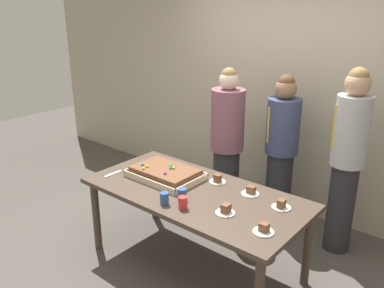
# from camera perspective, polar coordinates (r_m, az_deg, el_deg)

# --- Properties ---
(ground_plane) EXTENTS (12.00, 12.00, 0.00)m
(ground_plane) POSITION_cam_1_polar(r_m,az_deg,el_deg) (3.81, 0.32, -16.80)
(ground_plane) COLOR #4C4742
(interior_back_panel) EXTENTS (8.00, 0.12, 3.00)m
(interior_back_panel) POSITION_cam_1_polar(r_m,az_deg,el_deg) (4.49, 13.63, 9.28)
(interior_back_panel) COLOR #B2A893
(interior_back_panel) RESTS_ON ground_plane
(party_table) EXTENTS (1.93, 0.94, 0.74)m
(party_table) POSITION_cam_1_polar(r_m,az_deg,el_deg) (3.46, 0.34, -7.90)
(party_table) COLOR #47382D
(party_table) RESTS_ON ground_plane
(sheet_cake) EXTENTS (0.65, 0.45, 0.12)m
(sheet_cake) POSITION_cam_1_polar(r_m,az_deg,el_deg) (3.66, -3.84, -4.18)
(sheet_cake) COLOR beige
(sheet_cake) RESTS_ON party_table
(plated_slice_near_left) EXTENTS (0.15, 0.15, 0.07)m
(plated_slice_near_left) POSITION_cam_1_polar(r_m,az_deg,el_deg) (3.39, 8.37, -6.77)
(plated_slice_near_left) COLOR white
(plated_slice_near_left) RESTS_ON party_table
(plated_slice_near_right) EXTENTS (0.15, 0.15, 0.08)m
(plated_slice_near_right) POSITION_cam_1_polar(r_m,az_deg,el_deg) (3.08, 4.83, -9.43)
(plated_slice_near_right) COLOR white
(plated_slice_near_right) RESTS_ON party_table
(plated_slice_far_left) EXTENTS (0.15, 0.15, 0.08)m
(plated_slice_far_left) POSITION_cam_1_polar(r_m,az_deg,el_deg) (3.57, 3.66, -5.17)
(plated_slice_far_left) COLOR white
(plated_slice_far_left) RESTS_ON party_table
(plated_slice_far_right) EXTENTS (0.15, 0.15, 0.07)m
(plated_slice_far_right) POSITION_cam_1_polar(r_m,az_deg,el_deg) (3.21, 12.65, -8.58)
(plated_slice_far_right) COLOR white
(plated_slice_far_right) RESTS_ON party_table
(plated_slice_center_front) EXTENTS (0.15, 0.15, 0.07)m
(plated_slice_center_front) POSITION_cam_1_polar(r_m,az_deg,el_deg) (2.88, 10.22, -11.94)
(plated_slice_center_front) COLOR white
(plated_slice_center_front) RESTS_ON party_table
(drink_cup_nearest) EXTENTS (0.07, 0.07, 0.10)m
(drink_cup_nearest) POSITION_cam_1_polar(r_m,az_deg,el_deg) (3.13, -1.33, -8.37)
(drink_cup_nearest) COLOR red
(drink_cup_nearest) RESTS_ON party_table
(drink_cup_middle) EXTENTS (0.07, 0.07, 0.10)m
(drink_cup_middle) POSITION_cam_1_polar(r_m,az_deg,el_deg) (3.19, -3.97, -7.77)
(drink_cup_middle) COLOR #2D5199
(drink_cup_middle) RESTS_ON party_table
(drink_cup_far_end) EXTENTS (0.07, 0.07, 0.10)m
(drink_cup_far_end) POSITION_cam_1_polar(r_m,az_deg,el_deg) (3.25, -1.43, -7.23)
(drink_cup_far_end) COLOR #2D5199
(drink_cup_far_end) RESTS_ON party_table
(cake_server_utensil) EXTENTS (0.03, 0.20, 0.01)m
(cake_server_utensil) POSITION_cam_1_polar(r_m,az_deg,el_deg) (3.81, -11.23, -4.20)
(cake_server_utensil) COLOR silver
(cake_server_utensil) RESTS_ON party_table
(person_serving_front) EXTENTS (0.33, 0.33, 1.61)m
(person_serving_front) POSITION_cam_1_polar(r_m,az_deg,el_deg) (4.16, 12.62, -0.86)
(person_serving_front) COLOR #28282D
(person_serving_front) RESTS_ON ground_plane
(person_green_shirt_behind) EXTENTS (0.30, 0.30, 1.75)m
(person_green_shirt_behind) POSITION_cam_1_polar(r_m,az_deg,el_deg) (3.85, 21.33, -1.92)
(person_green_shirt_behind) COLOR #28282D
(person_green_shirt_behind) RESTS_ON ground_plane
(person_striped_tie_right) EXTENTS (0.35, 0.35, 1.66)m
(person_striped_tie_right) POSITION_cam_1_polar(r_m,az_deg,el_deg) (4.17, 5.00, -0.14)
(person_striped_tie_right) COLOR #28282D
(person_striped_tie_right) RESTS_ON ground_plane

